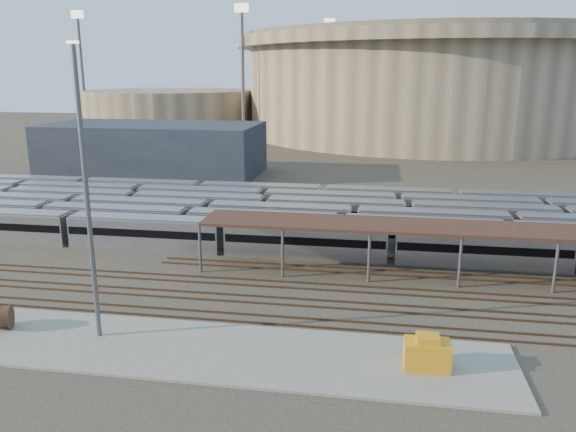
% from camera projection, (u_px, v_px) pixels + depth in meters
% --- Properties ---
extents(ground, '(420.00, 420.00, 0.00)m').
position_uv_depth(ground, '(275.00, 281.00, 55.48)').
color(ground, '#383026').
rests_on(ground, ground).
extents(apron, '(50.00, 9.00, 0.20)m').
position_uv_depth(apron, '(172.00, 348.00, 41.91)').
color(apron, gray).
rests_on(apron, ground).
extents(subway_trains, '(126.38, 23.90, 3.60)m').
position_uv_depth(subway_trains, '(295.00, 217.00, 72.82)').
color(subway_trains, silver).
rests_on(subway_trains, ground).
extents(inspection_shed, '(60.30, 6.00, 5.30)m').
position_uv_depth(inspection_shed, '(504.00, 232.00, 54.58)').
color(inspection_shed, '#55555A').
rests_on(inspection_shed, ground).
extents(empty_tracks, '(170.00, 9.62, 0.18)m').
position_uv_depth(empty_tracks, '(264.00, 300.00, 50.68)').
color(empty_tracks, '#4C3323').
rests_on(empty_tracks, ground).
extents(stadium, '(124.00, 124.00, 32.50)m').
position_uv_depth(stadium, '(431.00, 83.00, 181.12)').
color(stadium, gray).
rests_on(stadium, ground).
extents(secondary_arena, '(56.00, 56.00, 14.00)m').
position_uv_depth(secondary_arena, '(170.00, 112.00, 187.36)').
color(secondary_arena, gray).
rests_on(secondary_arena, ground).
extents(service_building, '(42.00, 20.00, 10.00)m').
position_uv_depth(service_building, '(154.00, 149.00, 112.28)').
color(service_building, '#1E232D').
rests_on(service_building, ground).
extents(floodlight_0, '(4.00, 1.00, 38.40)m').
position_uv_depth(floodlight_0, '(243.00, 69.00, 160.10)').
color(floodlight_0, '#55555A').
rests_on(floodlight_0, ground).
extents(floodlight_1, '(4.00, 1.00, 38.40)m').
position_uv_depth(floodlight_1, '(82.00, 69.00, 178.34)').
color(floodlight_1, '#55555A').
rests_on(floodlight_1, ground).
extents(floodlight_3, '(4.00, 1.00, 38.40)m').
position_uv_depth(floodlight_3, '(329.00, 70.00, 204.70)').
color(floodlight_3, '#55555A').
rests_on(floodlight_3, ground).
extents(cable_reel_east, '(1.79, 2.27, 2.00)m').
position_uv_depth(cable_reel_east, '(5.00, 316.00, 44.64)').
color(cable_reel_east, '#4F351F').
rests_on(cable_reel_east, apron).
extents(yard_light_pole, '(0.81, 0.36, 21.94)m').
position_uv_depth(yard_light_pole, '(87.00, 197.00, 40.90)').
color(yard_light_pole, '#55555A').
rests_on(yard_light_pole, apron).
extents(yellow_equipment, '(3.15, 2.01, 1.94)m').
position_uv_depth(yellow_equipment, '(427.00, 355.00, 38.68)').
color(yellow_equipment, orange).
rests_on(yellow_equipment, apron).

